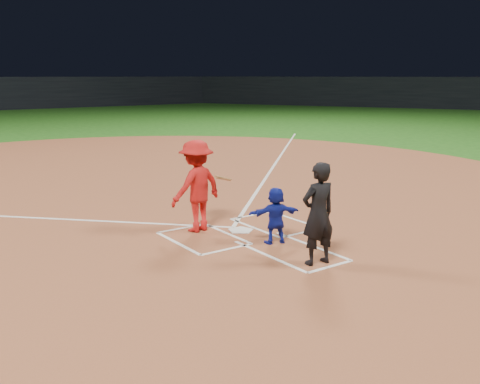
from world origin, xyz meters
TOP-DOWN VIEW (x-y plane):
  - ground at (0.00, 0.00)m, footprint 120.00×120.00m
  - home_plate_dirt at (0.00, 6.00)m, footprint 28.00×28.00m
  - stadium_wall_right at (42.00, 24.00)m, footprint 31.04×52.56m
  - home_plate at (0.00, 0.00)m, footprint 0.60×0.60m
  - catcher at (0.07, -1.13)m, footprint 1.14×0.65m
  - umpire at (-0.08, -2.53)m, footprint 0.73×0.52m
  - chalk_markings at (0.00, 5.29)m, footprint 28.35×17.32m
  - batter_at_plate at (-0.78, 0.57)m, footprint 1.68×0.99m

SIDE VIEW (x-z plane):
  - ground at x=0.00m, z-range 0.00..0.00m
  - home_plate_dirt at x=0.00m, z-range 0.00..0.01m
  - chalk_markings at x=0.00m, z-range 0.01..0.02m
  - home_plate at x=0.00m, z-range 0.01..0.03m
  - catcher at x=0.07m, z-range 0.01..1.18m
  - umpire at x=-0.08m, z-range 0.01..1.90m
  - batter_at_plate at x=-0.78m, z-range 0.01..2.03m
  - stadium_wall_right at x=42.00m, z-range 0.00..3.20m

